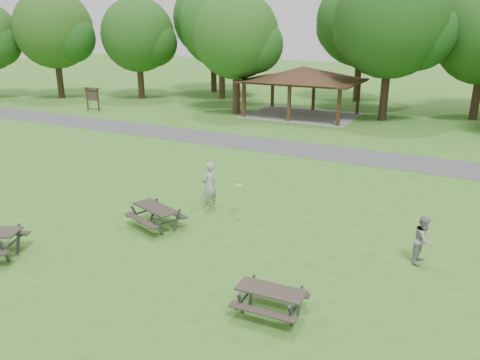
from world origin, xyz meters
name	(u,v)px	position (x,y,z in m)	size (l,w,h in m)	color
ground	(153,250)	(0.00, 0.00, 0.00)	(160.00, 160.00, 0.00)	#377120
asphalt_path	(306,150)	(0.00, 14.00, 0.01)	(120.00, 3.20, 0.02)	#474749
pavilion	(303,76)	(-4.00, 24.00, 3.06)	(8.60, 7.01, 3.76)	#381D14
notice_board	(92,95)	(-20.00, 18.00, 1.31)	(1.60, 0.30, 1.88)	#3C2016
tree_row_a	(55,32)	(-27.91, 22.03, 6.15)	(7.56, 7.20, 9.97)	black
tree_row_b	(139,37)	(-20.92, 25.53, 5.67)	(7.14, 6.80, 9.28)	#332116
tree_row_c	(222,27)	(-13.90, 29.03, 6.54)	(8.19, 7.80, 10.67)	#312216
tree_row_d	(237,38)	(-8.92, 22.53, 5.77)	(6.93, 6.60, 9.27)	#322316
tree_row_e	(393,24)	(2.10, 25.03, 6.78)	(8.40, 8.00, 11.02)	black
tree_deep_a	(214,21)	(-16.90, 32.53, 7.13)	(8.40, 8.00, 11.38)	black
tree_deep_b	(363,23)	(-1.90, 33.03, 6.89)	(8.40, 8.00, 11.13)	#302315
picnic_table_middle	(156,212)	(-0.98, 1.45, 0.58)	(2.18, 1.96, 0.79)	#2B241F
picnic_table_far	(271,295)	(4.69, -1.46, 0.53)	(1.73, 1.42, 0.72)	#302823
frisbee_in_flight	(239,185)	(1.15, 3.65, 1.23)	(0.37, 0.37, 0.02)	gold
frisbee_thrower	(209,186)	(-0.19, 3.77, 0.95)	(0.69, 0.45, 1.89)	#A0A0A3
frisbee_catcher	(423,240)	(7.59, 3.05, 0.74)	(0.72, 0.56, 1.48)	gray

